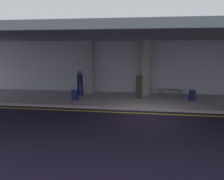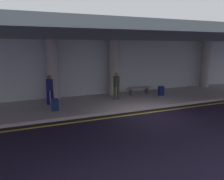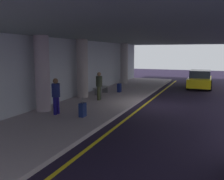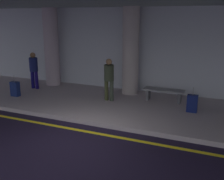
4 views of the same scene
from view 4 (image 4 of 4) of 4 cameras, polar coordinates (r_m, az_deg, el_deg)
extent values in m
plane|color=black|center=(7.96, -7.47, -10.13)|extent=(60.00, 60.00, 0.00)
cube|color=#A5969C|center=(10.52, 1.04, -3.14)|extent=(26.00, 4.20, 0.15)
cube|color=yellow|center=(8.38, -5.60, -8.69)|extent=(26.00, 0.14, 0.01)
cylinder|color=#A5939F|center=(13.35, -12.66, 8.79)|extent=(0.70, 0.70, 3.65)
cylinder|color=#A69998|center=(11.51, 3.98, 8.14)|extent=(0.70, 0.70, 3.65)
cube|color=#AFB3BF|center=(12.19, 5.09, 8.16)|extent=(26.00, 0.30, 3.80)
cylinder|color=#0C094E|center=(13.09, -16.42, 2.13)|extent=(0.16, 0.16, 0.82)
cylinder|color=#130B54|center=(12.96, -15.67, 2.05)|extent=(0.16, 0.16, 0.82)
cylinder|color=#101646|center=(12.89, -16.28, 5.20)|extent=(0.38, 0.38, 0.62)
sphere|color=brown|center=(12.82, -16.42, 7.10)|extent=(0.24, 0.24, 0.24)
cylinder|color=#33371E|center=(10.75, -1.17, -0.04)|extent=(0.16, 0.16, 0.82)
cylinder|color=#2E342B|center=(10.66, -0.09, -0.16)|extent=(0.16, 0.16, 0.82)
cylinder|color=#292F21|center=(10.53, -0.65, 3.68)|extent=(0.38, 0.38, 0.62)
sphere|color=#8C6647|center=(10.46, -0.65, 5.98)|extent=(0.24, 0.24, 0.24)
cube|color=#0E174D|center=(9.84, 16.60, -2.75)|extent=(0.36, 0.22, 0.62)
cylinder|color=slate|center=(9.72, 16.80, -0.22)|extent=(0.02, 0.02, 0.28)
cube|color=#121E4F|center=(12.03, -19.80, 0.22)|extent=(0.36, 0.22, 0.62)
cylinder|color=slate|center=(11.93, -20.00, 2.30)|extent=(0.02, 0.02, 0.28)
cube|color=slate|center=(10.81, 10.92, 0.00)|extent=(1.60, 0.50, 0.06)
cube|color=#4C4C51|center=(11.01, 7.71, -0.88)|extent=(0.10, 0.40, 0.42)
cube|color=#4C4C51|center=(10.77, 14.08, -1.58)|extent=(0.10, 0.40, 0.42)
camera|label=1|loc=(5.69, -112.10, -7.44)|focal=34.86mm
camera|label=2|loc=(10.00, -83.68, 1.72)|focal=35.74mm
camera|label=3|loc=(17.88, -57.40, 7.12)|focal=39.99mm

